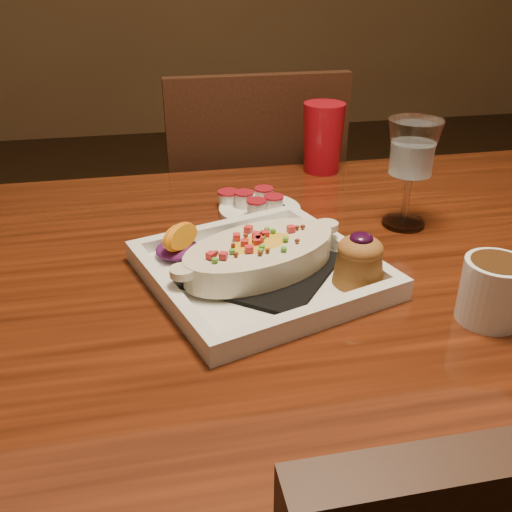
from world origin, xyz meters
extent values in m
cube|color=#66250E|center=(0.00, 0.00, 0.73)|extent=(1.50, 0.90, 0.04)
cube|color=black|center=(0.00, 0.70, 0.45)|extent=(0.42, 0.42, 0.04)
cylinder|color=black|center=(0.17, 0.87, 0.23)|extent=(0.04, 0.04, 0.45)
cylinder|color=black|center=(-0.17, 0.87, 0.23)|extent=(0.04, 0.04, 0.45)
cylinder|color=black|center=(0.17, 0.53, 0.23)|extent=(0.04, 0.04, 0.45)
cylinder|color=black|center=(-0.17, 0.53, 0.23)|extent=(0.04, 0.04, 0.45)
cube|color=black|center=(0.00, 0.51, 0.70)|extent=(0.40, 0.03, 0.46)
cube|color=white|center=(-0.11, -0.01, 0.76)|extent=(0.36, 0.36, 0.01)
cube|color=black|center=(-0.11, -0.01, 0.77)|extent=(0.25, 0.25, 0.01)
ellipsoid|color=gold|center=(-0.11, -0.01, 0.79)|extent=(0.22, 0.17, 0.04)
ellipsoid|color=#521252|center=(-0.21, 0.05, 0.77)|extent=(0.07, 0.07, 0.02)
cone|color=brown|center=(0.01, -0.07, 0.79)|extent=(0.07, 0.07, 0.05)
ellipsoid|color=brown|center=(0.01, -0.07, 0.81)|extent=(0.06, 0.06, 0.03)
ellipsoid|color=black|center=(0.01, -0.07, 0.83)|extent=(0.03, 0.03, 0.01)
cylinder|color=white|center=(0.15, -0.17, 0.79)|extent=(0.08, 0.08, 0.08)
cylinder|color=#37200F|center=(0.15, -0.17, 0.82)|extent=(0.06, 0.06, 0.02)
cylinder|color=silver|center=(0.16, 0.11, 0.75)|extent=(0.07, 0.07, 0.01)
cylinder|color=silver|center=(0.16, 0.11, 0.80)|extent=(0.01, 0.01, 0.08)
cone|color=silver|center=(0.16, 0.11, 0.88)|extent=(0.08, 0.08, 0.09)
cylinder|color=white|center=(-0.06, 0.21, 0.76)|extent=(0.14, 0.14, 0.01)
cylinder|color=white|center=(-0.09, 0.22, 0.77)|extent=(0.03, 0.03, 0.02)
cylinder|color=#AA1424|center=(-0.09, 0.22, 0.79)|extent=(0.03, 0.03, 0.00)
cylinder|color=white|center=(-0.05, 0.23, 0.77)|extent=(0.03, 0.03, 0.02)
cylinder|color=#AA1424|center=(-0.05, 0.23, 0.79)|extent=(0.03, 0.03, 0.00)
cylinder|color=white|center=(-0.04, 0.19, 0.77)|extent=(0.03, 0.03, 0.02)
cylinder|color=#AA1424|center=(-0.04, 0.19, 0.79)|extent=(0.03, 0.03, 0.00)
cylinder|color=white|center=(-0.07, 0.18, 0.77)|extent=(0.03, 0.03, 0.02)
cylinder|color=#AA1424|center=(-0.07, 0.18, 0.79)|extent=(0.03, 0.03, 0.00)
cylinder|color=white|center=(-0.11, 0.25, 0.76)|extent=(0.04, 0.04, 0.03)
cylinder|color=#AA1424|center=(-0.11, 0.25, 0.78)|extent=(0.04, 0.04, 0.00)
cone|color=#A70B18|center=(0.11, 0.40, 0.82)|extent=(0.08, 0.08, 0.14)
camera|label=1|loc=(-0.25, -0.69, 1.15)|focal=40.00mm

